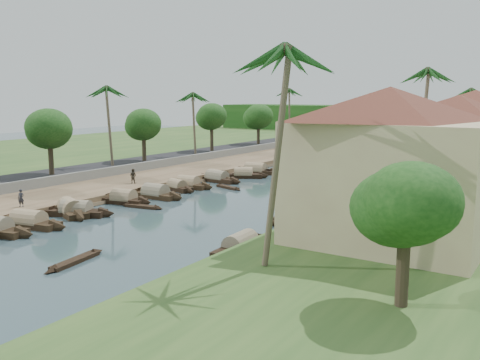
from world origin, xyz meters
The scene contains 44 objects.
ground centered at (0.00, 0.00, 0.00)m, with size 220.00×220.00×0.00m, color #32454B.
left_bank centered at (-16.00, 20.00, 0.40)m, with size 10.00×180.00×0.80m, color brown.
right_bank centered at (19.00, 20.00, 0.60)m, with size 16.00×180.00×1.20m, color #27471C.
road centered at (-24.50, 20.00, 0.70)m, with size 8.00×180.00×1.40m, color black.
retaining_wall centered at (-20.20, 20.00, 1.35)m, with size 0.40×180.00×1.10m, color gray.
far_left_fill centered at (-51.00, 20.00, 0.68)m, with size 45.00×220.00×1.35m, color #27471C.
treeline centered at (0.00, 100.00, 4.00)m, with size 120.00×14.00×8.00m.
bridge centered at (0.00, 72.00, 1.72)m, with size 28.00×4.00×2.40m.
building_near centered at (18.99, -2.00, 6.38)m, with size 14.85×14.85×10.20m.
building_mid centered at (19.99, 14.00, 6.13)m, with size 14.11×14.11×9.70m.
building_far centered at (18.99, 28.00, 6.38)m, with size 15.59×15.59×10.20m.
sampan_2 centered at (-8.72, -8.93, 0.41)m, with size 8.03×3.10×2.09m.
sampan_3 centered at (-8.78, -3.95, 0.41)m, with size 7.54×4.45×2.06m.
sampan_4 centered at (-9.52, -3.97, 0.42)m, with size 7.66×4.57×2.18m.
sampan_5 centered at (-9.18, 2.41, 0.41)m, with size 6.78×2.80×2.13m.
sampan_6 centered at (-8.50, 6.41, 0.42)m, with size 7.49×2.08×2.23m.
sampan_7 centered at (-9.44, 11.09, 0.40)m, with size 6.49×2.96×1.77m.
sampan_8 centered at (-9.35, 13.03, 0.41)m, with size 6.99×2.54×2.13m.
sampan_9 centered at (-9.23, 18.70, 0.41)m, with size 8.16×2.35×2.06m.
sampan_10 centered at (-10.04, 19.68, 0.41)m, with size 6.87×3.33×1.91m.
sampan_11 centered at (-8.10, 23.18, 0.41)m, with size 6.87×4.63×2.03m.
sampan_12 centered at (-8.88, 28.20, 0.40)m, with size 7.21×1.68×1.77m.
sampan_13 centered at (-8.86, 27.42, 0.42)m, with size 8.21×3.03×2.21m.
sampan_14 centered at (9.87, -5.23, 0.41)m, with size 1.87×7.83×1.92m.
sampan_15 centered at (9.08, 5.82, 0.42)m, with size 3.41×8.77×2.29m.
sampan_16 centered at (9.94, 23.87, 0.41)m, with size 5.29×8.11×2.06m.
canoe_0 centered at (2.14, -13.25, 0.10)m, with size 1.63×5.71×0.75m.
canoe_1 centered at (-6.17, 1.83, 0.10)m, with size 4.84×1.51×0.77m.
canoe_2 centered at (-5.28, 15.38, 0.10)m, with size 4.72×2.02×0.69m.
palm_0 centered at (15.00, -10.14, 12.98)m, with size 3.20×3.20×13.63m.
palm_1 centered at (16.00, 5.79, 10.70)m, with size 3.20×3.20×11.27m.
palm_2 centered at (15.00, 21.54, 13.05)m, with size 3.20×3.20×13.73m.
palm_3 centered at (16.00, 39.48, 11.21)m, with size 3.20×3.20×11.81m.
palm_5 centered at (-24.00, 14.95, 11.55)m, with size 3.20×3.20×11.95m.
palm_6 centered at (-22.00, 30.70, 10.74)m, with size 3.20×3.20×11.12m.
palm_7 centered at (14.00, 54.58, 10.18)m, with size 3.20×3.20×10.74m.
palm_8 centered at (-20.50, 59.63, 11.59)m, with size 3.20×3.20×12.00m.
tree_2 centered at (-24.00, 5.25, 6.77)m, with size 5.39×5.39×7.67m.
tree_3 centered at (-24.00, 21.31, 6.53)m, with size 5.10×5.10×7.30m.
tree_4 centered at (-24.00, 37.94, 7.09)m, with size 5.01×5.01×7.84m.
tree_5 centered at (-24.00, 53.30, 6.55)m, with size 5.45×5.45×7.46m.
tree_7 centered at (23.00, -11.75, 5.87)m, with size 4.40×4.40×6.57m.
person_near centered at (-13.05, -6.57, 1.61)m, with size 0.59×0.39×1.62m, color #27282F.
person_far centered at (-13.85, 8.57, 1.64)m, with size 0.82×0.64×1.68m, color #332D23.
Camera 1 is at (29.59, -35.61, 10.90)m, focal length 40.00 mm.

